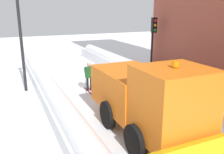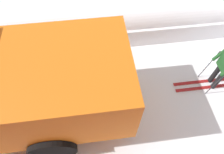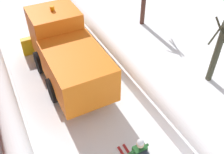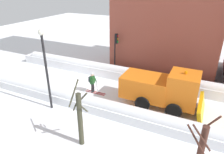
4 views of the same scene
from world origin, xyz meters
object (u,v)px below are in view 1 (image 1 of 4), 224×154
at_px(plow_truck, 148,98).
at_px(traffic_light_pole, 153,38).
at_px(skier, 89,74).
at_px(street_lamp, 20,28).

xyz_separation_m(plow_truck, traffic_light_pole, (-3.79, -5.48, 1.44)).
xyz_separation_m(skier, traffic_light_pole, (-4.12, 0.25, 1.92)).
relative_size(plow_truck, street_lamp, 1.03).
distance_m(traffic_light_pole, street_lamp, 7.75).
height_order(plow_truck, street_lamp, street_lamp).
bearing_deg(street_lamp, traffic_light_pole, 166.58).
distance_m(skier, traffic_light_pole, 4.55).
relative_size(skier, street_lamp, 0.31).
distance_m(plow_truck, traffic_light_pole, 6.82).
bearing_deg(skier, plow_truck, 93.24).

